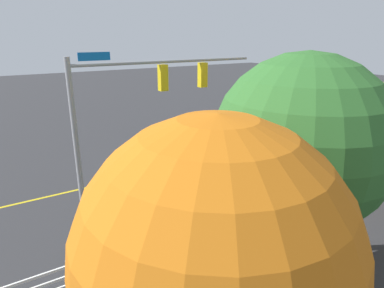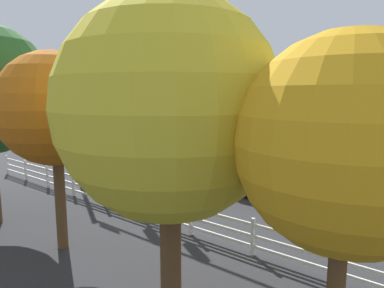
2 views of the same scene
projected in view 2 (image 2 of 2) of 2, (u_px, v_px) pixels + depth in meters
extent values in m
plane|color=#2D2D30|center=(213.00, 176.00, 19.75)|extent=(120.00, 120.00, 0.00)
cube|color=gold|center=(277.00, 188.00, 17.28)|extent=(28.00, 0.16, 0.01)
cylinder|color=gray|center=(74.00, 117.00, 19.49)|extent=(0.20, 0.20, 6.95)
cylinder|color=gray|center=(115.00, 56.00, 16.67)|extent=(7.65, 0.12, 0.12)
cube|color=#0C59B2|center=(80.00, 54.00, 18.42)|extent=(1.10, 0.03, 0.28)
cube|color=gold|center=(111.00, 68.00, 16.96)|extent=(0.32, 0.28, 1.00)
sphere|color=red|center=(113.00, 62.00, 17.03)|extent=(0.17, 0.17, 0.17)
sphere|color=orange|center=(113.00, 69.00, 17.07)|extent=(0.17, 0.17, 0.17)
sphere|color=#148C19|center=(113.00, 75.00, 17.12)|extent=(0.17, 0.17, 0.17)
cube|color=gold|center=(136.00, 67.00, 15.82)|extent=(0.32, 0.28, 1.00)
sphere|color=red|center=(138.00, 60.00, 15.89)|extent=(0.17, 0.17, 0.17)
sphere|color=orange|center=(138.00, 67.00, 15.94)|extent=(0.17, 0.17, 0.17)
sphere|color=#148C19|center=(138.00, 74.00, 15.98)|extent=(0.17, 0.17, 0.17)
cube|color=maroon|center=(253.00, 183.00, 16.05)|extent=(4.06, 1.99, 0.67)
cube|color=black|center=(249.00, 170.00, 16.09)|extent=(2.02, 1.71, 0.52)
cylinder|color=black|center=(287.00, 190.00, 15.82)|extent=(0.65, 0.25, 0.64)
cylinder|color=black|center=(270.00, 198.00, 14.58)|extent=(0.65, 0.25, 0.64)
cylinder|color=black|center=(239.00, 180.00, 17.59)|extent=(0.65, 0.25, 0.64)
cylinder|color=black|center=(219.00, 187.00, 16.35)|extent=(0.65, 0.25, 0.64)
cube|color=navy|center=(309.00, 172.00, 18.30)|extent=(4.81, 2.00, 0.72)
cube|color=black|center=(314.00, 161.00, 18.05)|extent=(2.07, 1.71, 0.57)
cylinder|color=black|center=(274.00, 175.00, 18.75)|extent=(0.65, 0.25, 0.64)
cylinder|color=black|center=(288.00, 170.00, 20.02)|extent=(0.65, 0.25, 0.64)
cylinder|color=black|center=(334.00, 185.00, 16.66)|extent=(0.65, 0.25, 0.64)
cylinder|color=black|center=(345.00, 178.00, 17.93)|extent=(0.65, 0.25, 0.64)
cylinder|color=#3F3F42|center=(91.00, 172.00, 18.92)|extent=(0.16, 0.16, 0.85)
cylinder|color=#3F3F42|center=(88.00, 172.00, 18.90)|extent=(0.16, 0.16, 0.85)
cube|color=#333338|center=(89.00, 159.00, 18.80)|extent=(0.47, 0.47, 0.62)
sphere|color=tan|center=(88.00, 152.00, 18.74)|extent=(0.22, 0.22, 0.22)
cube|color=white|center=(336.00, 261.00, 8.55)|extent=(0.10, 0.10, 1.15)
cube|color=white|center=(253.00, 237.00, 10.00)|extent=(0.10, 0.10, 1.15)
cube|color=white|center=(191.00, 219.00, 11.46)|extent=(0.10, 0.10, 1.15)
cube|color=white|center=(143.00, 204.00, 12.92)|extent=(0.10, 0.10, 1.15)
cube|color=white|center=(105.00, 193.00, 14.38)|extent=(0.10, 0.10, 1.15)
cube|color=white|center=(73.00, 184.00, 15.84)|extent=(0.10, 0.10, 1.15)
cube|color=white|center=(48.00, 177.00, 17.30)|extent=(0.10, 0.10, 1.15)
cube|color=white|center=(26.00, 170.00, 18.75)|extent=(0.10, 0.10, 1.15)
cube|color=white|center=(7.00, 165.00, 20.21)|extent=(0.10, 0.10, 1.15)
cube|color=white|center=(165.00, 201.00, 12.14)|extent=(26.00, 0.06, 0.09)
cube|color=white|center=(165.00, 210.00, 12.19)|extent=(26.00, 0.06, 0.09)
cube|color=white|center=(165.00, 219.00, 12.24)|extent=(26.00, 0.06, 0.09)
cylinder|color=brown|center=(171.00, 249.00, 7.50)|extent=(0.47, 0.47, 2.69)
sphere|color=yellow|center=(169.00, 109.00, 7.04)|extent=(4.75, 4.75, 4.75)
cylinder|color=brown|center=(60.00, 200.00, 10.37)|extent=(0.32, 0.32, 3.08)
sphere|color=#C66614|center=(55.00, 109.00, 9.96)|extent=(3.40, 3.40, 3.40)
sphere|color=gold|center=(346.00, 144.00, 4.97)|extent=(3.32, 3.32, 3.32)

